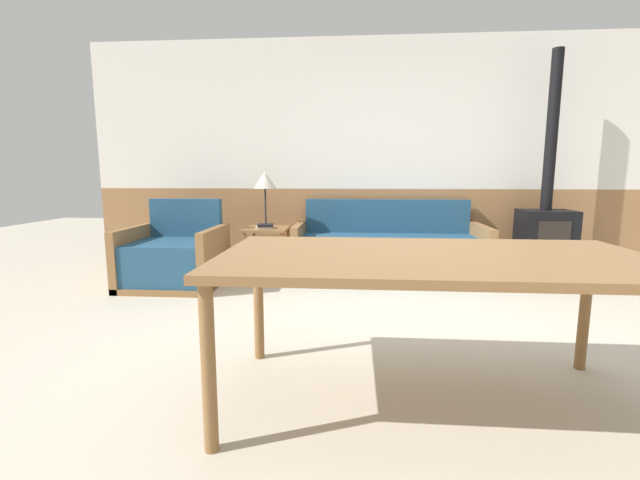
# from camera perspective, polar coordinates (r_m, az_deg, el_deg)

# --- Properties ---
(ground_plane) EXTENTS (16.00, 16.00, 0.00)m
(ground_plane) POSITION_cam_1_polar(r_m,az_deg,el_deg) (2.86, 12.96, -14.89)
(ground_plane) COLOR beige
(wall_back) EXTENTS (7.20, 0.06, 2.70)m
(wall_back) POSITION_cam_1_polar(r_m,az_deg,el_deg) (5.24, 9.27, 11.02)
(wall_back) COLOR #996B42
(wall_back) RESTS_ON ground_plane
(couch) EXTENTS (2.07, 0.86, 0.84)m
(couch) POSITION_cam_1_polar(r_m,az_deg,el_deg) (4.82, 9.06, -1.73)
(couch) COLOR olive
(couch) RESTS_ON ground_plane
(armchair) EXTENTS (0.94, 0.84, 0.87)m
(armchair) POSITION_cam_1_polar(r_m,az_deg,el_deg) (4.63, -18.81, -2.42)
(armchair) COLOR olive
(armchair) RESTS_ON ground_plane
(side_table) EXTENTS (0.48, 0.48, 0.54)m
(side_table) POSITION_cam_1_polar(r_m,az_deg,el_deg) (4.83, -7.07, 0.44)
(side_table) COLOR olive
(side_table) RESTS_ON ground_plane
(table_lamp) EXTENTS (0.25, 0.25, 0.62)m
(table_lamp) POSITION_cam_1_polar(r_m,az_deg,el_deg) (4.87, -7.34, 7.66)
(table_lamp) COLOR #262628
(table_lamp) RESTS_ON side_table
(book_stack) EXTENTS (0.21, 0.18, 0.05)m
(book_stack) POSITION_cam_1_polar(r_m,az_deg,el_deg) (4.74, -7.35, 1.83)
(book_stack) COLOR white
(book_stack) RESTS_ON side_table
(dining_table) EXTENTS (2.04, 1.03, 0.76)m
(dining_table) POSITION_cam_1_polar(r_m,az_deg,el_deg) (2.12, 14.84, -3.48)
(dining_table) COLOR olive
(dining_table) RESTS_ON ground_plane
(wood_stove) EXTENTS (0.54, 0.42, 2.42)m
(wood_stove) POSITION_cam_1_polar(r_m,az_deg,el_deg) (5.25, 27.89, 1.73)
(wood_stove) COLOR black
(wood_stove) RESTS_ON ground_plane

